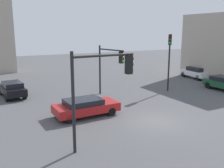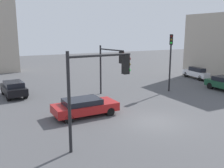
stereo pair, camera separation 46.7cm
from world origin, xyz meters
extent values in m
plane|color=#4C4C4F|center=(0.00, 0.00, 0.00)|extent=(99.73, 99.73, 0.00)
cylinder|color=black|center=(-6.25, -1.64, 2.51)|extent=(0.16, 0.16, 5.02)
cylinder|color=black|center=(-4.53, -1.55, 4.74)|extent=(3.44, 0.29, 0.12)
cube|color=black|center=(-3.06, -1.48, 4.19)|extent=(0.34, 0.34, 1.00)
sphere|color=#4C0F0C|center=(-2.87, -1.47, 4.49)|extent=(0.20, 0.20, 0.20)
sphere|color=#594714|center=(-2.87, -1.47, 4.19)|extent=(0.20, 0.20, 0.20)
sphere|color=green|center=(-2.87, -1.47, 3.89)|extent=(0.20, 0.20, 0.20)
cylinder|color=black|center=(6.45, 6.39, 2.79)|extent=(0.16, 0.16, 5.59)
cube|color=black|center=(6.45, 6.39, 5.09)|extent=(0.45, 0.45, 1.00)
sphere|color=#4C0F0C|center=(6.32, 6.24, 5.39)|extent=(0.20, 0.20, 0.20)
sphere|color=#594714|center=(6.32, 6.24, 5.09)|extent=(0.20, 0.20, 0.20)
sphere|color=green|center=(6.32, 6.24, 4.79)|extent=(0.20, 0.20, 0.20)
cylinder|color=black|center=(-0.08, 8.48, 2.30)|extent=(0.16, 0.16, 4.60)
cylinder|color=black|center=(0.28, 6.93, 4.28)|extent=(0.83, 3.14, 0.12)
cube|color=black|center=(0.58, 5.61, 3.73)|extent=(0.38, 0.38, 1.00)
sphere|color=#4C0F0C|center=(0.63, 5.42, 4.03)|extent=(0.20, 0.20, 0.20)
sphere|color=#594714|center=(0.63, 5.42, 3.73)|extent=(0.20, 0.20, 0.20)
sphere|color=green|center=(0.63, 5.42, 3.43)|extent=(0.20, 0.20, 0.20)
cube|color=black|center=(-7.62, 11.20, 0.65)|extent=(2.07, 4.08, 0.62)
cube|color=black|center=(-7.60, 11.01, 1.17)|extent=(1.71, 2.33, 0.49)
cylinder|color=black|center=(-8.44, 12.47, 0.34)|extent=(0.37, 0.72, 0.69)
cylinder|color=black|center=(-7.04, 12.60, 0.34)|extent=(0.37, 0.72, 0.69)
cylinder|color=black|center=(-8.19, 9.80, 0.34)|extent=(0.37, 0.72, 0.69)
cylinder|color=black|center=(-6.79, 9.94, 0.34)|extent=(0.37, 0.72, 0.69)
cube|color=silver|center=(14.04, 10.10, 0.65)|extent=(2.12, 4.21, 0.63)
cube|color=black|center=(14.02, 9.90, 1.19)|extent=(1.73, 2.41, 0.53)
cylinder|color=black|center=(13.48, 11.55, 0.34)|extent=(0.38, 0.70, 0.67)
cylinder|color=black|center=(14.88, 11.41, 0.34)|extent=(0.38, 0.70, 0.67)
cylinder|color=black|center=(13.20, 8.80, 0.34)|extent=(0.38, 0.70, 0.67)
cylinder|color=black|center=(14.61, 8.66, 0.34)|extent=(0.38, 0.70, 0.67)
cube|color=maroon|center=(-3.64, 3.23, 0.60)|extent=(4.58, 2.15, 0.59)
cube|color=black|center=(-3.86, 3.22, 1.05)|extent=(2.58, 1.85, 0.40)
cylinder|color=black|center=(-2.13, 4.10, 0.30)|extent=(0.62, 0.38, 0.61)
cylinder|color=black|center=(-2.08, 2.45, 0.30)|extent=(0.62, 0.38, 0.61)
cylinder|color=black|center=(-5.20, 4.01, 0.30)|extent=(0.62, 0.38, 0.61)
cylinder|color=black|center=(-5.15, 2.36, 0.30)|extent=(0.62, 0.38, 0.61)
cylinder|color=black|center=(12.49, 5.21, 0.34)|extent=(0.35, 0.68, 0.68)
cylinder|color=black|center=(10.92, 5.22, 0.34)|extent=(0.35, 0.68, 0.68)
camera|label=1|loc=(-10.02, -12.70, 5.96)|focal=40.34mm
camera|label=2|loc=(-9.61, -12.92, 5.96)|focal=40.34mm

